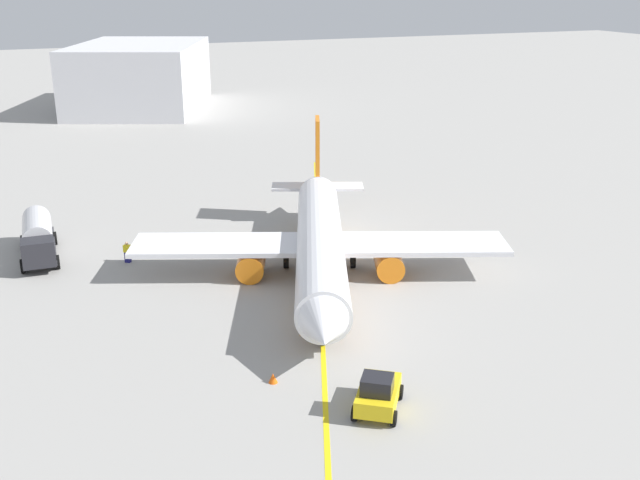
# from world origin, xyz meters

# --- Properties ---
(ground_plane) EXTENTS (400.00, 400.00, 0.00)m
(ground_plane) POSITION_xyz_m (0.00, 0.00, 0.00)
(ground_plane) COLOR #9E9B96
(airplane) EXTENTS (32.50, 28.19, 9.46)m
(airplane) POSITION_xyz_m (-0.50, 0.19, 2.55)
(airplane) COLOR white
(airplane) RESTS_ON ground
(fuel_tanker) EXTENTS (9.68, 3.01, 3.15)m
(fuel_tanker) POSITION_xyz_m (-12.50, -19.46, 1.72)
(fuel_tanker) COLOR #2D2D33
(fuel_tanker) RESTS_ON ground
(pushback_tug) EXTENTS (4.10, 3.82, 2.20)m
(pushback_tug) POSITION_xyz_m (18.03, -3.91, 1.01)
(pushback_tug) COLOR yellow
(pushback_tug) RESTS_ON ground
(refueling_worker) EXTENTS (0.62, 0.63, 1.71)m
(refueling_worker) POSITION_xyz_m (-8.57, -13.01, 0.82)
(refueling_worker) COLOR navy
(refueling_worker) RESTS_ON ground
(safety_cone_nose) EXTENTS (0.52, 0.52, 0.58)m
(safety_cone_nose) POSITION_xyz_m (13.33, -8.13, 0.29)
(safety_cone_nose) COLOR #F2590F
(safety_cone_nose) RESTS_ON ground
(distant_hangar) EXTENTS (34.45, 28.80, 10.67)m
(distant_hangar) POSITION_xyz_m (-81.35, -0.32, 5.33)
(distant_hangar) COLOR silver
(distant_hangar) RESTS_ON ground
(taxi_line_marking) EXTENTS (68.30, 26.09, 0.01)m
(taxi_line_marking) POSITION_xyz_m (0.00, 0.00, 0.01)
(taxi_line_marking) COLOR yellow
(taxi_line_marking) RESTS_ON ground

